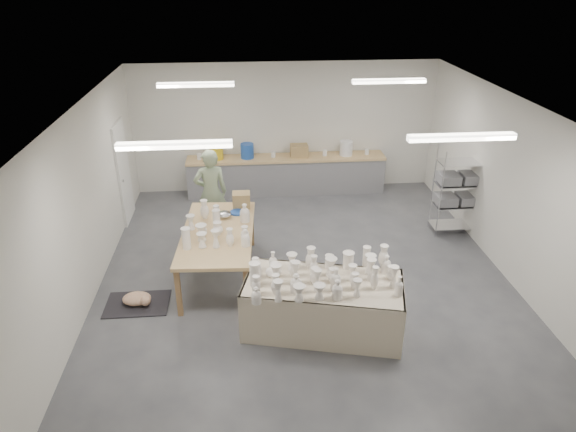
{
  "coord_description": "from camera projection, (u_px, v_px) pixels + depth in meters",
  "views": [
    {
      "loc": [
        -0.95,
        -7.57,
        4.91
      ],
      "look_at": [
        -0.26,
        0.26,
        1.05
      ],
      "focal_mm": 32.0,
      "sensor_mm": 36.0,
      "label": 1
    }
  ],
  "objects": [
    {
      "name": "back_counter",
      "position": [
        286.0,
        173.0,
        12.08
      ],
      "size": [
        4.6,
        0.6,
        1.24
      ],
      "color": "tan",
      "rests_on": "ground"
    },
    {
      "name": "room",
      "position": [
        299.0,
        164.0,
        8.17
      ],
      "size": [
        8.0,
        8.02,
        3.0
      ],
      "color": "#424449",
      "rests_on": "ground"
    },
    {
      "name": "drying_table",
      "position": [
        322.0,
        302.0,
        7.52
      ],
      "size": [
        2.47,
        1.61,
        1.17
      ],
      "rotation": [
        0.0,
        0.0,
        -0.24
      ],
      "color": "olive",
      "rests_on": "ground"
    },
    {
      "name": "rug",
      "position": [
        138.0,
        304.0,
        8.24
      ],
      "size": [
        1.0,
        0.7,
        0.02
      ],
      "primitive_type": "cube",
      "color": "black",
      "rests_on": "ground"
    },
    {
      "name": "red_stool",
      "position": [
        214.0,
        216.0,
        10.55
      ],
      "size": [
        0.39,
        0.39,
        0.29
      ],
      "rotation": [
        0.0,
        0.0,
        -0.31
      ],
      "color": "#A92118",
      "rests_on": "ground"
    },
    {
      "name": "work_table",
      "position": [
        219.0,
        230.0,
        8.65
      ],
      "size": [
        1.31,
        2.41,
        1.24
      ],
      "rotation": [
        0.0,
        0.0,
        -0.06
      ],
      "color": "tan",
      "rests_on": "ground"
    },
    {
      "name": "potter",
      "position": [
        211.0,
        193.0,
        10.03
      ],
      "size": [
        0.72,
        0.54,
        1.79
      ],
      "primitive_type": "imported",
      "rotation": [
        0.0,
        0.0,
        3.32
      ],
      "color": "#96AC85",
      "rests_on": "ground"
    },
    {
      "name": "cat",
      "position": [
        138.0,
        299.0,
        8.18
      ],
      "size": [
        0.51,
        0.4,
        0.19
      ],
      "rotation": [
        0.0,
        0.0,
        -0.22
      ],
      "color": "white",
      "rests_on": "rug"
    },
    {
      "name": "wire_shelf",
      "position": [
        458.0,
        190.0,
        10.1
      ],
      "size": [
        0.88,
        0.48,
        1.8
      ],
      "color": "silver",
      "rests_on": "ground"
    }
  ]
}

